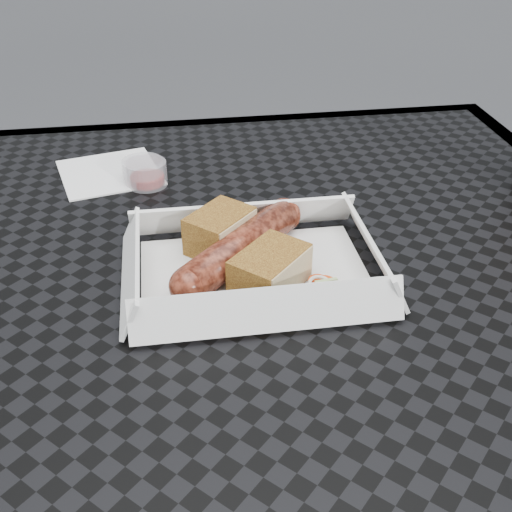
{
  "coord_description": "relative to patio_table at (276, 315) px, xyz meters",
  "views": [
    {
      "loc": [
        -0.1,
        -0.54,
        1.11
      ],
      "look_at": [
        -0.03,
        -0.04,
        0.78
      ],
      "focal_mm": 45.0,
      "sensor_mm": 36.0,
      "label": 1
    }
  ],
  "objects": [
    {
      "name": "napkin",
      "position": [
        -0.18,
        0.23,
        0.08
      ],
      "size": [
        0.14,
        0.14,
        0.0
      ],
      "primitive_type": "cube",
      "rotation": [
        0.0,
        0.0,
        0.24
      ],
      "color": "white",
      "rests_on": "patio_table"
    },
    {
      "name": "veg_garnish",
      "position": [
        0.04,
        -0.07,
        0.08
      ],
      "size": [
        0.03,
        0.03,
        0.0
      ],
      "color": "#EB3F0A",
      "rests_on": "food_tray"
    },
    {
      "name": "bratwurst",
      "position": [
        -0.04,
        -0.01,
        0.1
      ],
      "size": [
        0.15,
        0.15,
        0.04
      ],
      "rotation": [
        0.0,
        0.0,
        0.81
      ],
      "color": "maroon",
      "rests_on": "food_tray"
    },
    {
      "name": "food_tray",
      "position": [
        -0.03,
        -0.03,
        0.08
      ],
      "size": [
        0.22,
        0.15,
        0.0
      ],
      "primitive_type": "cube",
      "color": "white",
      "rests_on": "patio_table"
    },
    {
      "name": "patio_table",
      "position": [
        0.0,
        0.0,
        0.0
      ],
      "size": [
        0.8,
        0.8,
        0.74
      ],
      "color": "black",
      "rests_on": "ground"
    },
    {
      "name": "bread_near",
      "position": [
        -0.06,
        0.02,
        0.1
      ],
      "size": [
        0.08,
        0.08,
        0.04
      ],
      "primitive_type": "cube",
      "rotation": [
        0.0,
        0.0,
        0.81
      ],
      "color": "olive",
      "rests_on": "food_tray"
    },
    {
      "name": "condiment_cup_sauce",
      "position": [
        -0.13,
        0.19,
        0.09
      ],
      "size": [
        0.05,
        0.05,
        0.03
      ],
      "primitive_type": "cylinder",
      "color": "maroon",
      "rests_on": "patio_table"
    },
    {
      "name": "bread_far",
      "position": [
        -0.02,
        -0.05,
        0.1
      ],
      "size": [
        0.09,
        0.09,
        0.04
      ],
      "primitive_type": "cube",
      "rotation": [
        0.0,
        0.0,
        0.81
      ],
      "color": "olive",
      "rests_on": "food_tray"
    },
    {
      "name": "condiment_cup_empty",
      "position": [
        -0.13,
        0.19,
        0.09
      ],
      "size": [
        0.05,
        0.05,
        0.03
      ],
      "primitive_type": "cylinder",
      "color": "silver",
      "rests_on": "patio_table"
    }
  ]
}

